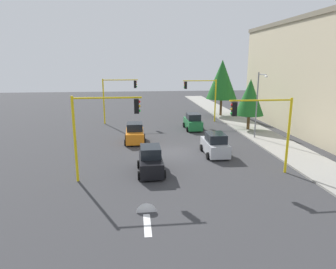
% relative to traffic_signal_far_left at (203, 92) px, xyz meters
% --- Properties ---
extents(ground_plane, '(120.00, 120.00, 0.00)m').
position_rel_traffic_signal_far_left_xyz_m(ground_plane, '(14.00, -5.71, -4.05)').
color(ground_plane, '#353538').
extents(sidewalk_kerb, '(80.00, 4.00, 0.15)m').
position_rel_traffic_signal_far_left_xyz_m(sidewalk_kerb, '(9.00, 4.79, -3.98)').
color(sidewalk_kerb, gray).
rests_on(sidewalk_kerb, ground).
extents(lane_arrow_near, '(2.40, 1.10, 1.10)m').
position_rel_traffic_signal_far_left_xyz_m(lane_arrow_near, '(25.51, -8.71, -4.05)').
color(lane_arrow_near, silver).
rests_on(lane_arrow_near, ground).
extents(apartment_block, '(26.20, 9.30, 12.78)m').
position_rel_traffic_signal_far_left_xyz_m(apartment_block, '(7.19, 12.79, 2.35)').
color(apartment_block, '#C6B793').
rests_on(apartment_block, ground).
extents(traffic_signal_far_left, '(0.36, 4.59, 5.73)m').
position_rel_traffic_signal_far_left_xyz_m(traffic_signal_far_left, '(0.00, 0.00, 0.00)').
color(traffic_signal_far_left, yellow).
rests_on(traffic_signal_far_left, ground).
extents(traffic_signal_far_right, '(0.36, 4.59, 5.90)m').
position_rel_traffic_signal_far_left_xyz_m(traffic_signal_far_right, '(-0.00, -11.44, 0.11)').
color(traffic_signal_far_right, yellow).
rests_on(traffic_signal_far_right, ground).
extents(traffic_signal_near_right, '(0.36, 4.59, 5.86)m').
position_rel_traffic_signal_far_left_xyz_m(traffic_signal_near_right, '(20.00, -11.43, 0.08)').
color(traffic_signal_near_right, yellow).
rests_on(traffic_signal_near_right, ground).
extents(traffic_signal_near_left, '(0.36, 4.59, 5.55)m').
position_rel_traffic_signal_far_left_xyz_m(traffic_signal_near_left, '(20.00, -0.03, -0.12)').
color(traffic_signal_near_left, yellow).
rests_on(traffic_signal_near_left, ground).
extents(street_lamp_curbside, '(2.15, 0.28, 7.00)m').
position_rel_traffic_signal_far_left_xyz_m(street_lamp_curbside, '(10.39, 3.49, 0.29)').
color(street_lamp_curbside, slate).
rests_on(street_lamp_curbside, ground).
extents(tree_roadside_mid, '(3.36, 3.36, 6.10)m').
position_rel_traffic_signal_far_left_xyz_m(tree_roadside_mid, '(6.00, 4.29, -0.07)').
color(tree_roadside_mid, brown).
rests_on(tree_roadside_mid, ground).
extents(tree_roadside_far, '(4.57, 4.57, 8.37)m').
position_rel_traffic_signal_far_left_xyz_m(tree_roadside_far, '(-4.00, 3.79, 1.45)').
color(tree_roadside_far, brown).
rests_on(tree_roadside_far, ground).
extents(car_silver, '(4.04, 2.04, 1.98)m').
position_rel_traffic_signal_far_left_xyz_m(car_silver, '(15.10, -2.23, -3.16)').
color(car_silver, '#B2B5BA').
rests_on(car_silver, ground).
extents(car_black, '(3.85, 1.97, 1.98)m').
position_rel_traffic_signal_far_left_xyz_m(car_black, '(18.93, -8.12, -3.16)').
color(car_black, black).
rests_on(car_black, ground).
extents(car_green, '(4.12, 2.00, 1.98)m').
position_rel_traffic_signal_far_left_xyz_m(car_green, '(4.63, -2.18, -3.16)').
color(car_green, '#1E7238').
rests_on(car_green, ground).
extents(car_orange, '(3.70, 2.10, 1.98)m').
position_rel_traffic_signal_far_left_xyz_m(car_orange, '(10.00, -9.24, -3.16)').
color(car_orange, orange).
rests_on(car_orange, ground).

